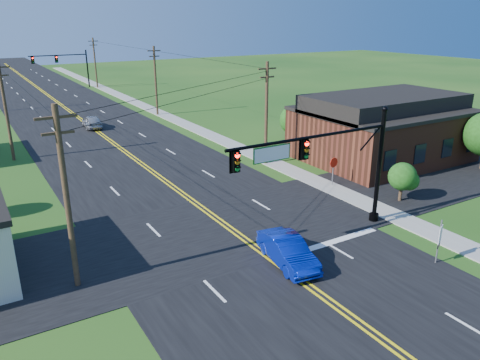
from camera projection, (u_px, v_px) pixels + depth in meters
ground at (366, 332)px, 19.64m from camera, size 260.00×260.00×0.00m
road_main at (80, 120)px, 60.03m from camera, size 16.00×220.00×0.04m
road_cross at (225, 228)px, 29.33m from camera, size 70.00×10.00×0.04m
sidewalk at (188, 125)px, 57.07m from camera, size 2.00×160.00×0.08m
signal_mast_main at (325, 161)px, 26.65m from camera, size 11.30×0.60×7.48m
signal_mast_far at (63, 63)px, 84.94m from camera, size 10.98×0.60×7.48m
brick_building at (382, 133)px, 43.17m from camera, size 14.20×11.20×4.70m
utility_pole_left_a at (66, 196)px, 21.52m from camera, size 1.80×0.28×9.00m
utility_pole_left_b at (6, 109)px, 41.72m from camera, size 1.80×0.28×9.00m
utility_pole_right_a at (266, 112)px, 40.64m from camera, size 1.80×0.28×9.00m
utility_pole_right_b at (156, 80)px, 61.65m from camera, size 1.80×0.28×9.00m
utility_pole_right_c at (95, 62)px, 85.88m from camera, size 1.80×0.28×9.00m
tree_right_back at (294, 120)px, 47.60m from camera, size 3.00×3.00×4.10m
shrub_corner at (402, 177)px, 33.05m from camera, size 2.00×2.00×2.86m
blue_car at (288, 251)px, 24.80m from camera, size 2.26×4.79×1.52m
distant_car at (92, 122)px, 55.43m from camera, size 2.06×4.55×1.51m
route_sign at (440, 239)px, 24.65m from camera, size 0.59×0.30×2.53m
stop_sign at (334, 165)px, 36.20m from camera, size 0.82×0.11×2.30m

